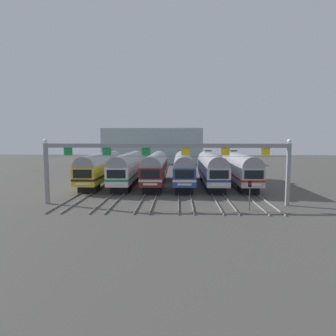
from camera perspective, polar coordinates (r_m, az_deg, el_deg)
The scene contains 11 objects.
ground_plane at distance 45.77m, azimuth 0.29°, elevation -3.18°, with size 160.00×160.00×0.00m, color #4C4944.
track_bed at distance 62.61m, azimuth 0.75°, elevation -0.70°, with size 22.15×70.00×0.15m.
commuter_train_yellow at distance 46.89m, azimuth -12.42°, elevation 0.21°, with size 2.88×18.06×5.05m.
commuter_train_white at distance 46.03m, azimuth -7.44°, elevation 0.19°, with size 2.88×18.06×4.77m.
commuter_train_maroon at distance 45.54m, azimuth -2.31°, elevation 0.18°, with size 2.88×18.06×4.77m.
commuter_train_blue at distance 45.41m, azimuth 2.89°, elevation 0.16°, with size 2.88×18.06×4.77m.
commuter_train_silver at distance 45.67m, azimuth 8.08°, elevation 0.14°, with size 2.88×18.06×5.05m.
commuter_train_stainless at distance 46.29m, azimuth 13.17°, elevation 0.12°, with size 2.88×18.06×5.05m.
catenary_gantry at distance 31.78m, azimuth -0.43°, elevation 2.59°, with size 25.89×0.44×6.97m.
yard_signal_mast at distance 30.58m, azimuth 15.07°, elevation -3.89°, with size 0.28×0.35×2.99m.
maintenance_building at distance 87.53m, azimuth -2.83°, elevation 4.24°, with size 27.77×10.00×9.65m, color #9EB2B7.
Camera 1 is at (1.34, -45.20, 7.09)m, focal length 32.51 mm.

